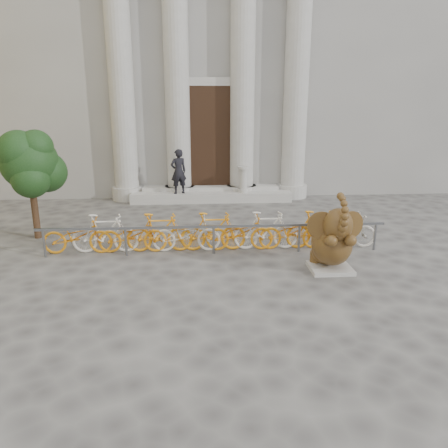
{
  "coord_description": "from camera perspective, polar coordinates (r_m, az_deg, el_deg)",
  "views": [
    {
      "loc": [
        -0.61,
        -6.9,
        3.71
      ],
      "look_at": [
        0.01,
        2.22,
        1.1
      ],
      "focal_mm": 35.0,
      "sensor_mm": 36.0,
      "label": 1
    }
  ],
  "objects": [
    {
      "name": "ground",
      "position": [
        7.86,
        1.05,
        -12.24
      ],
      "size": [
        80.0,
        80.0,
        0.0
      ],
      "primitive_type": "plane",
      "color": "#474442",
      "rests_on": "ground"
    },
    {
      "name": "classical_building",
      "position": [
        21.96,
        -2.42,
        21.87
      ],
      "size": [
        22.0,
        10.7,
        12.0
      ],
      "color": "gray",
      "rests_on": "ground"
    },
    {
      "name": "entrance_steps",
      "position": [
        16.69,
        -1.69,
        3.72
      ],
      "size": [
        6.0,
        1.2,
        0.36
      ],
      "primitive_type": "cube",
      "color": "#A8A59E",
      "rests_on": "ground"
    },
    {
      "name": "elephant_statue",
      "position": [
        9.96,
        13.97,
        -2.33
      ],
      "size": [
        1.24,
        1.36,
        1.85
      ],
      "rotation": [
        0.0,
        0.0,
        -0.0
      ],
      "color": "#A8A59E",
      "rests_on": "ground"
    },
    {
      "name": "bike_rack",
      "position": [
        11.04,
        -1.43,
        -0.98
      ],
      "size": [
        8.62,
        0.53,
        1.0
      ],
      "color": "slate",
      "rests_on": "ground"
    },
    {
      "name": "tree",
      "position": [
        12.79,
        -23.98,
        7.21
      ],
      "size": [
        1.71,
        1.56,
        2.97
      ],
      "color": "#332114",
      "rests_on": "ground"
    },
    {
      "name": "pedestrian",
      "position": [
        16.16,
        -5.97,
        6.84
      ],
      "size": [
        0.7,
        0.58,
        1.63
      ],
      "primitive_type": "imported",
      "rotation": [
        0.0,
        0.0,
        3.51
      ],
      "color": "black",
      "rests_on": "entrance_steps"
    },
    {
      "name": "balustrade_post",
      "position": [
        16.36,
        2.53,
        5.7
      ],
      "size": [
        0.4,
        0.4,
        0.97
      ],
      "color": "#A8A59E",
      "rests_on": "entrance_steps"
    }
  ]
}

